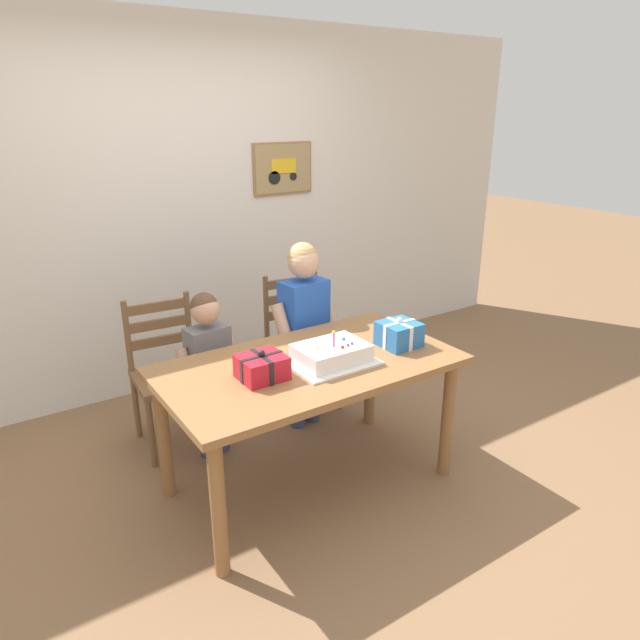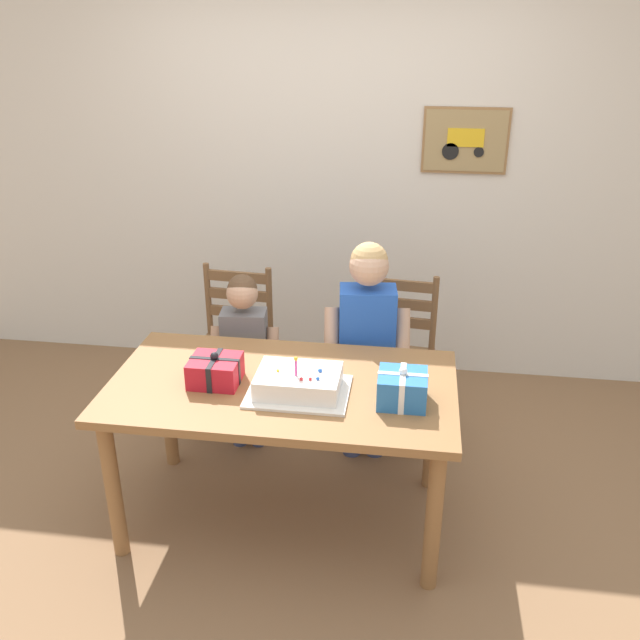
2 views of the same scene
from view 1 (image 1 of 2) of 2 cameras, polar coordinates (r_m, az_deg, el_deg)
name	(u,v)px [view 1 (image 1 of 2)]	position (r m, az deg, el deg)	size (l,w,h in m)	color
ground_plane	(310,482)	(3.39, -0.99, -15.78)	(20.00, 20.00, 0.00)	#846042
back_wall	(182,211)	(4.32, -13.48, 10.48)	(6.40, 0.11, 2.60)	silver
dining_table	(309,379)	(3.05, -1.06, -5.84)	(1.55, 0.86, 0.75)	olive
birthday_cake	(331,354)	(2.98, 1.12, -3.42)	(0.44, 0.34, 0.19)	white
gift_box_red_large	(262,367)	(2.83, -5.77, -4.67)	(0.23, 0.20, 0.15)	red
gift_box_beside_cake	(399,334)	(3.22, 7.83, -1.39)	(0.21, 0.20, 0.17)	#286BB7
chair_left	(169,373)	(3.66, -14.74, -5.09)	(0.45, 0.45, 0.92)	brown
chair_right	(301,340)	(4.03, -1.94, -2.02)	(0.46, 0.46, 0.92)	brown
child_older	(304,318)	(3.63, -1.57, 0.20)	(0.46, 0.27, 1.23)	#38426B
child_younger	(209,360)	(3.40, -10.95, -3.89)	(0.38, 0.23, 1.03)	#38426B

